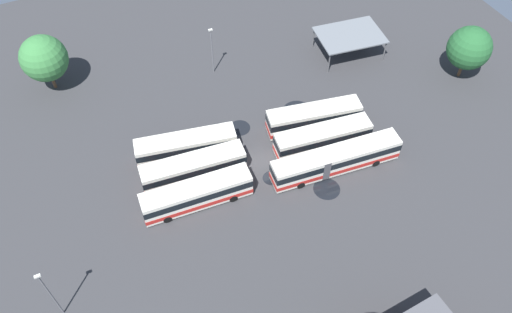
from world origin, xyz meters
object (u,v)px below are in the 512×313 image
at_px(bus_row0_slot2, 186,146).
at_px(lamp_post_near_entrance, 50,293).
at_px(bus_row1_slot1, 323,138).
at_px(tree_west_edge, 469,48).
at_px(bus_row0_slot0, 197,194).
at_px(bus_row1_slot0, 336,160).
at_px(maintenance_shelter, 350,35).
at_px(bus_row1_slot2, 314,117).
at_px(tree_northwest, 44,58).
at_px(lamp_post_mid_lot, 212,49).
at_px(bus_row0_slot1, 194,168).

distance_m(bus_row0_slot2, lamp_post_near_entrance, 23.12).
bearing_deg(bus_row1_slot1, tree_west_edge, 7.73).
height_order(bus_row0_slot0, lamp_post_near_entrance, lamp_post_near_entrance).
relative_size(bus_row0_slot0, lamp_post_near_entrance, 1.59).
bearing_deg(bus_row1_slot1, bus_row1_slot0, -95.85).
bearing_deg(tree_west_edge, maintenance_shelter, 136.75).
xyz_separation_m(bus_row0_slot0, tree_west_edge, (41.86, 4.60, 3.10)).
bearing_deg(bus_row0_slot0, maintenance_shelter, 27.63).
height_order(bus_row1_slot2, tree_northwest, tree_northwest).
bearing_deg(lamp_post_mid_lot, maintenance_shelter, -13.66).
bearing_deg(bus_row1_slot0, bus_row0_slot0, 171.67).
height_order(bus_row1_slot0, tree_northwest, tree_northwest).
distance_m(lamp_post_mid_lot, tree_west_edge, 35.25).
bearing_deg(lamp_post_near_entrance, lamp_post_mid_lot, 44.69).
height_order(bus_row1_slot0, maintenance_shelter, bus_row1_slot0).
relative_size(bus_row0_slot0, tree_northwest, 1.55).
bearing_deg(tree_northwest, bus_row0_slot2, -57.86).
distance_m(lamp_post_near_entrance, tree_west_edge, 59.83).
bearing_deg(lamp_post_mid_lot, bus_row1_slot0, -74.39).
distance_m(bus_row1_slot1, tree_west_edge, 25.08).
distance_m(bus_row0_slot2, tree_northwest, 23.55).
height_order(bus_row0_slot1, lamp_post_mid_lot, lamp_post_mid_lot).
relative_size(bus_row0_slot1, lamp_post_mid_lot, 1.71).
bearing_deg(bus_row1_slot0, bus_row0_slot1, 158.73).
height_order(lamp_post_near_entrance, tree_northwest, tree_northwest).
xyz_separation_m(bus_row1_slot1, maintenance_shelter, (12.84, 14.47, 1.43)).
distance_m(bus_row1_slot2, maintenance_shelter, 16.34).
bearing_deg(bus_row0_slot1, maintenance_shelter, 22.51).
bearing_deg(bus_row1_slot0, tree_west_edge, 15.74).
distance_m(bus_row0_slot1, bus_row0_slot2, 3.60).
xyz_separation_m(tree_west_edge, tree_northwest, (-52.84, 22.41, 0.23)).
bearing_deg(bus_row1_slot1, bus_row0_slot0, -175.83).
relative_size(bus_row0_slot2, bus_row1_slot1, 1.01).
relative_size(bus_row0_slot2, maintenance_shelter, 1.24).
height_order(bus_row0_slot0, bus_row0_slot2, same).
relative_size(bus_row1_slot1, maintenance_shelter, 1.22).
relative_size(bus_row0_slot2, tree_west_edge, 1.58).
bearing_deg(maintenance_shelter, bus_row0_slot1, -157.49).
xyz_separation_m(bus_row1_slot1, bus_row1_slot2, (0.75, 3.57, -0.00)).
relative_size(lamp_post_mid_lot, lamp_post_near_entrance, 0.91).
xyz_separation_m(bus_row0_slot0, lamp_post_mid_lot, (10.40, 20.49, 2.27)).
height_order(bus_row0_slot1, bus_row0_slot2, same).
height_order(lamp_post_mid_lot, tree_northwest, tree_northwest).
bearing_deg(lamp_post_near_entrance, bus_row0_slot2, 36.99).
bearing_deg(bus_row0_slot2, bus_row0_slot1, -96.55).
xyz_separation_m(bus_row1_slot2, tree_west_edge, (23.91, -0.23, 3.10)).
xyz_separation_m(maintenance_shelter, tree_west_edge, (11.83, -11.12, 1.67)).
xyz_separation_m(bus_row0_slot0, tree_northwest, (-10.98, 27.01, 3.33)).
xyz_separation_m(bus_row0_slot0, bus_row0_slot1, (1.01, 3.69, -0.00)).
bearing_deg(lamp_post_mid_lot, bus_row1_slot1, -70.55).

